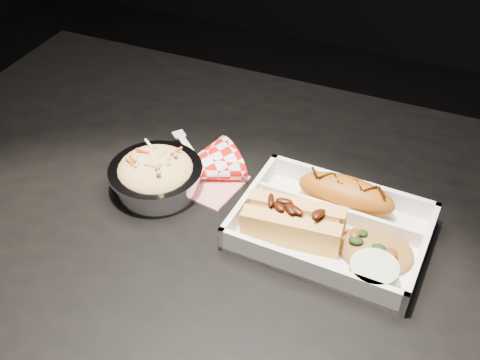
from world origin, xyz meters
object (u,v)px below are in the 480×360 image
at_px(food_tray, 331,230).
at_px(hotdog, 294,220).
at_px(dining_table, 246,269).
at_px(fried_pastry, 346,194).
at_px(napkin_fork, 201,168).
at_px(foil_coleslaw_cup, 156,174).

xyz_separation_m(food_tray, hotdog, (-0.05, -0.02, 0.02)).
height_order(dining_table, fried_pastry, fried_pastry).
bearing_deg(dining_table, food_tray, 13.18).
relative_size(fried_pastry, hotdog, 1.02).
xyz_separation_m(hotdog, napkin_fork, (-0.17, 0.07, -0.02)).
height_order(foil_coleslaw_cup, napkin_fork, napkin_fork).
bearing_deg(napkin_fork, food_tray, 29.68).
bearing_deg(food_tray, hotdog, -149.23).
distance_m(fried_pastry, napkin_fork, 0.22).
relative_size(hotdog, napkin_fork, 0.89).
bearing_deg(napkin_fork, dining_table, 7.17).
height_order(fried_pastry, napkin_fork, napkin_fork).
distance_m(food_tray, fried_pastry, 0.06).
distance_m(hotdog, foil_coleslaw_cup, 0.22).
height_order(dining_table, foil_coleslaw_cup, foil_coleslaw_cup).
relative_size(dining_table, foil_coleslaw_cup, 8.78).
distance_m(food_tray, napkin_fork, 0.22).
bearing_deg(food_tray, napkin_fork, 171.37).
bearing_deg(hotdog, fried_pastry, 52.95).
xyz_separation_m(dining_table, foil_coleslaw_cup, (-0.15, 0.02, 0.12)).
xyz_separation_m(fried_pastry, hotdog, (-0.05, -0.08, 0.00)).
xyz_separation_m(dining_table, fried_pastry, (0.12, 0.08, 0.12)).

